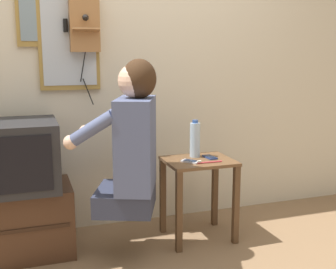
% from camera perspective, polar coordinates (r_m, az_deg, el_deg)
% --- Properties ---
extents(wall_back, '(6.80, 0.05, 2.55)m').
position_cam_1_polar(wall_back, '(3.21, -6.22, 10.11)').
color(wall_back, beige).
rests_on(wall_back, ground_plane).
extents(side_table, '(0.47, 0.39, 0.58)m').
position_cam_1_polar(side_table, '(3.01, 4.15, -6.12)').
color(side_table, brown).
rests_on(side_table, ground_plane).
extents(person, '(0.63, 0.58, 0.96)m').
position_cam_1_polar(person, '(2.64, -4.91, -0.97)').
color(person, '#2D3347').
rests_on(person, ground_plane).
extents(tv_stand, '(0.71, 0.45, 0.46)m').
position_cam_1_polar(tv_stand, '(2.99, -19.79, -11.01)').
color(tv_stand, '#422819').
rests_on(tv_stand, ground_plane).
extents(television, '(0.56, 0.52, 0.43)m').
position_cam_1_polar(television, '(2.85, -20.34, -2.71)').
color(television, '#232326').
rests_on(television, tv_stand).
extents(wall_phone_antique, '(0.25, 0.19, 0.82)m').
position_cam_1_polar(wall_phone_antique, '(3.09, -11.32, 14.74)').
color(wall_phone_antique, '#9E6B3D').
extents(framed_picture, '(0.36, 0.03, 0.53)m').
position_cam_1_polar(framed_picture, '(3.12, -16.60, 16.25)').
color(framed_picture, olive).
extents(wall_mirror, '(0.42, 0.03, 0.68)m').
position_cam_1_polar(wall_mirror, '(3.11, -13.28, 12.19)').
color(wall_mirror, olive).
extents(cell_phone_held, '(0.12, 0.14, 0.01)m').
position_cam_1_polar(cell_phone_held, '(2.90, 3.06, -3.65)').
color(cell_phone_held, silver).
rests_on(cell_phone_held, side_table).
extents(cell_phone_spare, '(0.07, 0.13, 0.01)m').
position_cam_1_polar(cell_phone_spare, '(3.03, 5.70, -3.06)').
color(cell_phone_spare, navy).
rests_on(cell_phone_spare, side_table).
extents(water_bottle, '(0.07, 0.07, 0.27)m').
position_cam_1_polar(water_bottle, '(3.03, 3.67, -0.68)').
color(water_bottle, '#ADC6DB').
rests_on(water_bottle, side_table).
extents(toothbrush, '(0.18, 0.01, 0.02)m').
position_cam_1_polar(toothbrush, '(2.88, 5.43, -3.73)').
color(toothbrush, '#D83F4C').
rests_on(toothbrush, side_table).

